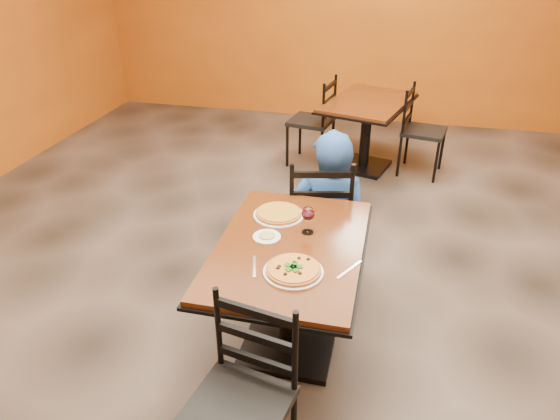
% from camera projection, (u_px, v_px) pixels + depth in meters
% --- Properties ---
extents(floor, '(7.00, 8.00, 0.01)m').
position_uv_depth(floor, '(304.00, 296.00, 3.61)').
color(floor, black).
rests_on(floor, ground).
extents(wall_back, '(7.00, 0.01, 3.00)m').
position_uv_depth(wall_back, '(367.00, 2.00, 6.29)').
color(wall_back, '#C36315').
rests_on(wall_back, ground).
extents(table_main, '(0.83, 1.23, 0.75)m').
position_uv_depth(table_main, '(290.00, 273.00, 2.91)').
color(table_main, '#592D0E').
rests_on(table_main, floor).
extents(table_second, '(1.03, 1.28, 0.75)m').
position_uv_depth(table_second, '(367.00, 119.00, 5.31)').
color(table_second, '#592D0E').
rests_on(table_second, floor).
extents(chair_main_near, '(0.49, 0.49, 0.92)m').
position_uv_depth(chair_main_near, '(237.00, 409.00, 2.20)').
color(chair_main_near, black).
rests_on(chair_main_near, floor).
extents(chair_main_far, '(0.52, 0.52, 0.97)m').
position_uv_depth(chair_main_far, '(318.00, 215.00, 3.65)').
color(chair_main_far, black).
rests_on(chair_main_far, floor).
extents(chair_second_left, '(0.50, 0.50, 0.96)m').
position_uv_depth(chair_second_left, '(311.00, 121.00, 5.46)').
color(chair_second_left, black).
rests_on(chair_second_left, floor).
extents(chair_second_right, '(0.49, 0.49, 0.92)m').
position_uv_depth(chair_second_right, '(424.00, 132.00, 5.23)').
color(chair_second_right, black).
rests_on(chair_second_right, floor).
extents(diner, '(0.58, 0.38, 1.13)m').
position_uv_depth(diner, '(330.00, 205.00, 3.63)').
color(diner, '#1A4C93').
rests_on(diner, floor).
extents(plate_main, '(0.31, 0.31, 0.01)m').
position_uv_depth(plate_main, '(293.00, 272.00, 2.59)').
color(plate_main, white).
rests_on(plate_main, table_main).
extents(pizza_main, '(0.28, 0.28, 0.02)m').
position_uv_depth(pizza_main, '(293.00, 269.00, 2.58)').
color(pizza_main, '#9B2C0B').
rests_on(pizza_main, plate_main).
extents(plate_far, '(0.31, 0.31, 0.01)m').
position_uv_depth(plate_far, '(279.00, 215.00, 3.10)').
color(plate_far, white).
rests_on(plate_far, table_main).
extents(pizza_far, '(0.28, 0.28, 0.02)m').
position_uv_depth(pizza_far, '(279.00, 213.00, 3.09)').
color(pizza_far, gold).
rests_on(pizza_far, plate_far).
extents(side_plate, '(0.16, 0.16, 0.01)m').
position_uv_depth(side_plate, '(267.00, 237.00, 2.88)').
color(side_plate, white).
rests_on(side_plate, table_main).
extents(dip, '(0.09, 0.09, 0.01)m').
position_uv_depth(dip, '(267.00, 236.00, 2.88)').
color(dip, '#A69250').
rests_on(dip, side_plate).
extents(wine_glass, '(0.08, 0.08, 0.18)m').
position_uv_depth(wine_glass, '(308.00, 219.00, 2.89)').
color(wine_glass, white).
rests_on(wine_glass, table_main).
extents(fork, '(0.07, 0.19, 0.00)m').
position_uv_depth(fork, '(254.00, 266.00, 2.63)').
color(fork, silver).
rests_on(fork, table_main).
extents(knife, '(0.11, 0.19, 0.00)m').
position_uv_depth(knife, '(350.00, 269.00, 2.61)').
color(knife, silver).
rests_on(knife, table_main).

